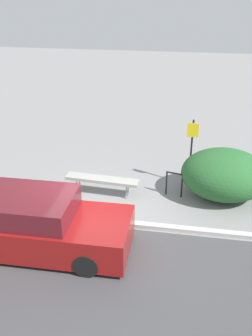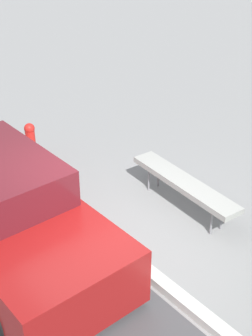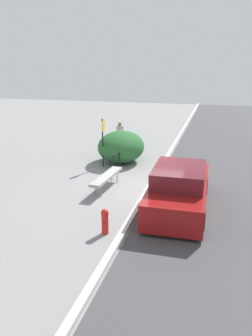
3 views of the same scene
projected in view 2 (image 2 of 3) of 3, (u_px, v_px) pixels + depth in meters
ground_plane at (119, 252)px, 7.24m from camera, size 60.00×60.00×0.00m
curb at (119, 249)px, 7.20m from camera, size 60.00×0.20×0.13m
bench at (184, 183)px, 8.01m from camera, size 2.37×0.58×0.57m
fire_hydrant at (31, 139)px, 9.72m from camera, size 0.36×0.22×0.77m
parked_car_near at (0, 212)px, 7.00m from camera, size 4.67×1.90×1.51m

